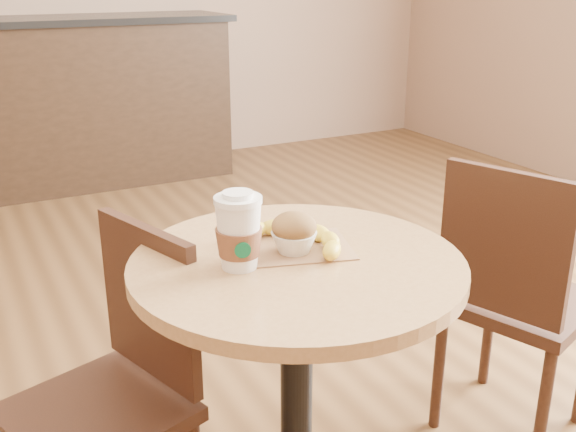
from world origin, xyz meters
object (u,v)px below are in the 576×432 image
object	(u,v)px
chair_right	(514,294)
chair_left	(117,387)
banana	(296,239)
coffee_cup	(239,234)
cafe_table	(297,355)
muffin	(294,233)

from	to	relation	value
chair_right	chair_left	bearing A→B (deg)	64.22
chair_left	banana	bearing A→B (deg)	49.62
coffee_cup	banana	distance (m)	0.16
cafe_table	banana	distance (m)	0.25
chair_left	chair_right	distance (m)	1.08
chair_left	banana	size ratio (longest dim) A/B	3.25
chair_left	muffin	world-z (taller)	muffin
chair_left	muffin	size ratio (longest dim) A/B	8.26
chair_left	coffee_cup	world-z (taller)	coffee_cup
muffin	chair_left	bearing A→B (deg)	154.28
coffee_cup	cafe_table	bearing A→B (deg)	5.80
banana	muffin	bearing A→B (deg)	-152.16
cafe_table	coffee_cup	world-z (taller)	coffee_cup
cafe_table	muffin	bearing A→B (deg)	72.94
cafe_table	chair_right	world-z (taller)	chair_right
coffee_cup	muffin	size ratio (longest dim) A/B	1.63
chair_right	muffin	xyz separation A→B (m)	(-0.72, -0.06, 0.34)
chair_right	muffin	world-z (taller)	muffin
cafe_table	muffin	xyz separation A→B (m)	(0.01, 0.03, 0.27)
muffin	cafe_table	bearing A→B (deg)	-107.06
muffin	chair_right	bearing A→B (deg)	4.89
cafe_table	chair_right	size ratio (longest dim) A/B	0.90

